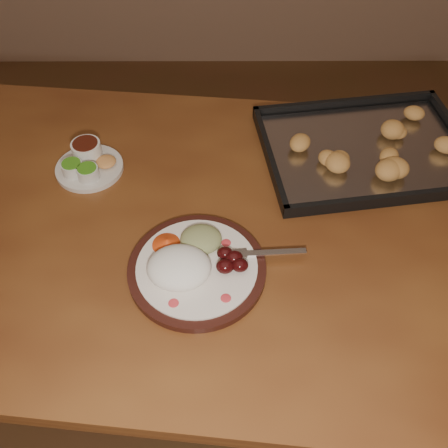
{
  "coord_description": "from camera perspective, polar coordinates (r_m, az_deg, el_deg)",
  "views": [
    {
      "loc": [
        0.1,
        -0.57,
        1.57
      ],
      "look_at": [
        0.1,
        0.11,
        0.77
      ],
      "focal_mm": 40.0,
      "sensor_mm": 36.0,
      "label": 1
    }
  ],
  "objects": [
    {
      "name": "ground",
      "position": [
        1.67,
        -3.57,
        -20.5
      ],
      "size": [
        4.0,
        4.0,
        0.0
      ],
      "primitive_type": "plane",
      "color": "#58311E",
      "rests_on": "ground"
    },
    {
      "name": "dining_table",
      "position": [
        1.16,
        -0.26,
        -2.87
      ],
      "size": [
        1.59,
        1.05,
        0.75
      ],
      "rotation": [
        0.0,
        0.0,
        -0.1
      ],
      "color": "brown",
      "rests_on": "ground"
    },
    {
      "name": "dinner_plate",
      "position": [
        0.99,
        -3.54,
        -4.68
      ],
      "size": [
        0.36,
        0.28,
        0.06
      ],
      "rotation": [
        0.0,
        0.0,
        0.26
      ],
      "color": "black",
      "rests_on": "dining_table"
    },
    {
      "name": "condiment_saucer",
      "position": [
        1.23,
        -15.33,
        6.77
      ],
      "size": [
        0.16,
        0.16,
        0.05
      ],
      "rotation": [
        0.0,
        0.0,
        -0.07
      ],
      "color": "beige",
      "rests_on": "dining_table"
    },
    {
      "name": "baking_tray",
      "position": [
        1.28,
        15.89,
        8.36
      ],
      "size": [
        0.54,
        0.43,
        0.05
      ],
      "rotation": [
        0.0,
        0.0,
        0.14
      ],
      "color": "black",
      "rests_on": "dining_table"
    }
  ]
}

